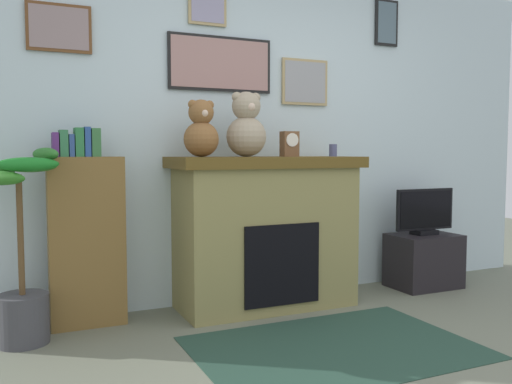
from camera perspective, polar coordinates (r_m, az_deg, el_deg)
back_wall at (r=4.35m, az=1.08°, el=6.31°), size 5.20×0.15×2.60m
fireplace at (r=4.02m, az=1.02°, el=-4.15°), size 1.40×0.60×1.11m
bookshelf at (r=3.73m, az=-17.34°, el=-4.39°), size 0.48×0.16×1.31m
potted_plant at (r=3.55m, az=-23.36°, el=-7.11°), size 0.56×0.58×1.17m
tv_stand at (r=4.87m, az=17.15°, el=-6.90°), size 0.56×0.40×0.45m
television at (r=4.80m, az=17.27°, el=-2.08°), size 0.58×0.14×0.39m
area_rug at (r=3.35m, az=8.26°, el=-15.80°), size 1.63×1.12×0.01m
candle_jar at (r=4.24m, az=8.07°, el=4.35°), size 0.06×0.06×0.09m
mantel_clock at (r=4.04m, az=3.53°, el=5.05°), size 0.12×0.09×0.19m
teddy_bear_grey at (r=3.77m, az=-5.76°, el=6.36°), size 0.24×0.24×0.39m
teddy_bear_cream at (r=3.90m, az=-1.03°, el=6.77°), size 0.29×0.29×0.46m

